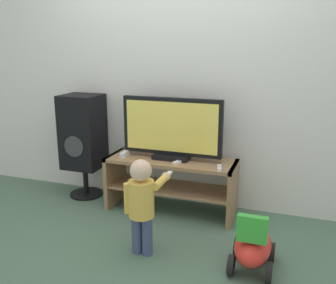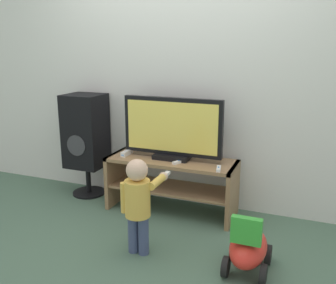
% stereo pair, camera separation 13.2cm
% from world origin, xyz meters
% --- Properties ---
extents(ground_plane, '(16.00, 16.00, 0.00)m').
position_xyz_m(ground_plane, '(0.00, 0.00, 0.00)').
color(ground_plane, '#4C6B56').
extents(wall_back, '(10.00, 0.06, 2.60)m').
position_xyz_m(wall_back, '(0.00, 0.50, 1.30)').
color(wall_back, silver).
rests_on(wall_back, ground_plane).
extents(tv_stand, '(1.17, 0.42, 0.50)m').
position_xyz_m(tv_stand, '(0.00, 0.21, 0.33)').
color(tv_stand, '#93704C').
rests_on(tv_stand, ground_plane).
extents(television, '(0.91, 0.20, 0.55)m').
position_xyz_m(television, '(0.00, 0.23, 0.77)').
color(television, black).
rests_on(television, tv_stand).
extents(game_console, '(0.04, 0.17, 0.04)m').
position_xyz_m(game_console, '(-0.43, 0.17, 0.52)').
color(game_console, white).
rests_on(game_console, tv_stand).
extents(remote_primary, '(0.06, 0.13, 0.03)m').
position_xyz_m(remote_primary, '(0.47, 0.07, 0.51)').
color(remote_primary, white).
rests_on(remote_primary, tv_stand).
extents(remote_secondary, '(0.09, 0.13, 0.03)m').
position_xyz_m(remote_secondary, '(0.10, 0.13, 0.51)').
color(remote_secondary, white).
rests_on(remote_secondary, tv_stand).
extents(child, '(0.28, 0.43, 0.73)m').
position_xyz_m(child, '(0.04, -0.55, 0.43)').
color(child, '#3F4C72').
rests_on(child, ground_plane).
extents(speaker_tower, '(0.37, 0.35, 1.03)m').
position_xyz_m(speaker_tower, '(-0.94, 0.28, 0.65)').
color(speaker_tower, black).
rests_on(speaker_tower, ground_plane).
extents(ride_on_toy, '(0.29, 0.47, 0.45)m').
position_xyz_m(ride_on_toy, '(0.83, -0.49, 0.17)').
color(ride_on_toy, red).
rests_on(ride_on_toy, ground_plane).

